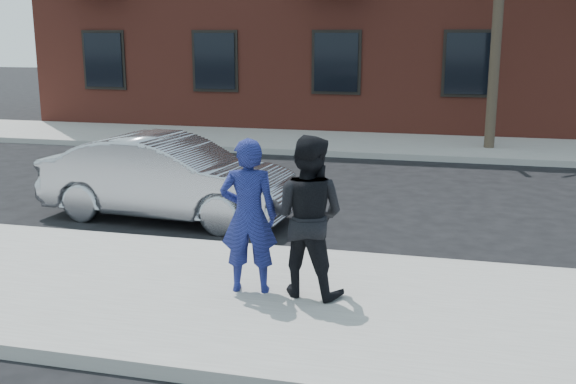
# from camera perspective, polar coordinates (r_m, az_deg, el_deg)

# --- Properties ---
(ground) EXTENTS (100.00, 100.00, 0.00)m
(ground) POSITION_cam_1_polar(r_m,az_deg,el_deg) (8.44, -12.92, -7.91)
(ground) COLOR black
(ground) RESTS_ON ground
(near_sidewalk) EXTENTS (50.00, 3.50, 0.15)m
(near_sidewalk) POSITION_cam_1_polar(r_m,az_deg,el_deg) (8.21, -13.74, -8.01)
(near_sidewalk) COLOR gray
(near_sidewalk) RESTS_ON ground
(near_curb) EXTENTS (50.00, 0.10, 0.15)m
(near_curb) POSITION_cam_1_polar(r_m,az_deg,el_deg) (9.74, -8.81, -4.40)
(near_curb) COLOR #999691
(near_curb) RESTS_ON ground
(far_sidewalk) EXTENTS (50.00, 3.50, 0.15)m
(far_sidewalk) POSITION_cam_1_polar(r_m,az_deg,el_deg) (18.82, 2.76, 4.24)
(far_sidewalk) COLOR gray
(far_sidewalk) RESTS_ON ground
(far_curb) EXTENTS (50.00, 0.10, 0.15)m
(far_curb) POSITION_cam_1_polar(r_m,az_deg,el_deg) (17.09, 1.55, 3.33)
(far_curb) COLOR #999691
(far_curb) RESTS_ON ground
(silver_sedan) EXTENTS (4.30, 1.77, 1.39)m
(silver_sedan) POSITION_cam_1_polar(r_m,az_deg,el_deg) (11.26, -10.07, 1.20)
(silver_sedan) COLOR #999BA3
(silver_sedan) RESTS_ON ground
(man_hoodie) EXTENTS (0.70, 0.54, 1.75)m
(man_hoodie) POSITION_cam_1_polar(r_m,az_deg,el_deg) (7.49, -3.35, -2.03)
(man_hoodie) COLOR navy
(man_hoodie) RESTS_ON near_sidewalk
(man_peacoat) EXTENTS (0.97, 0.81, 1.80)m
(man_peacoat) POSITION_cam_1_polar(r_m,az_deg,el_deg) (7.39, 1.66, -2.05)
(man_peacoat) COLOR black
(man_peacoat) RESTS_ON near_sidewalk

